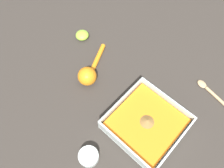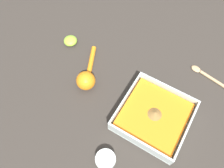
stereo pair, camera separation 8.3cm
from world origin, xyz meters
name	(u,v)px [view 2 (the right image)]	position (x,y,z in m)	size (l,w,h in m)	color
ground_plane	(150,127)	(0.00, 0.00, 0.00)	(4.00, 4.00, 0.00)	#332D28
square_dish	(154,116)	(-0.04, -0.01, 0.02)	(0.24, 0.24, 0.06)	silver
spice_bowl	(106,160)	(0.18, -0.08, 0.01)	(0.07, 0.07, 0.03)	silver
lemon_squeezer	(86,78)	(-0.04, -0.29, 0.03)	(0.21, 0.12, 0.07)	orange
lemon_half	(70,41)	(-0.17, -0.47, 0.02)	(0.06, 0.06, 0.03)	#93CC38
wooden_spoon	(209,77)	(-0.31, 0.11, 0.01)	(0.05, 0.18, 0.01)	tan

